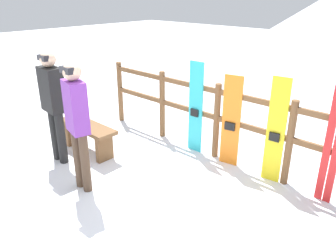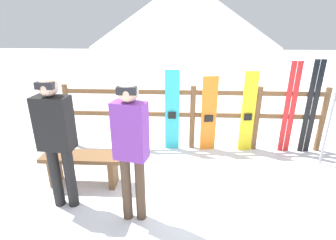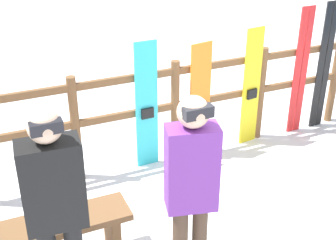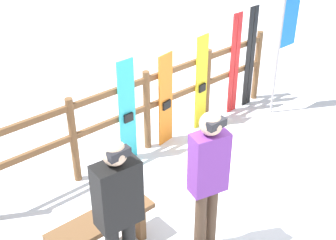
% 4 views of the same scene
% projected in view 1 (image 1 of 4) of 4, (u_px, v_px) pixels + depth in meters
% --- Properties ---
extents(ground_plane, '(40.00, 40.00, 0.00)m').
position_uv_depth(ground_plane, '(133.00, 204.00, 4.13)').
color(ground_plane, white).
extents(fence, '(4.81, 0.10, 1.21)m').
position_uv_depth(fence, '(217.00, 115.00, 5.08)').
color(fence, brown).
rests_on(fence, ground).
extents(bench, '(1.16, 0.36, 0.49)m').
position_uv_depth(bench, '(88.00, 132.00, 5.36)').
color(bench, brown).
rests_on(bench, ground).
extents(person_purple, '(0.41, 0.29, 1.73)m').
position_uv_depth(person_purple, '(77.00, 117.00, 4.10)').
color(person_purple, '#4C3828').
rests_on(person_purple, ground).
extents(person_black, '(0.43, 0.26, 1.72)m').
position_uv_depth(person_black, '(53.00, 100.00, 4.84)').
color(person_black, black).
rests_on(person_black, ground).
extents(snowboard_cyan, '(0.26, 0.06, 1.51)m').
position_uv_depth(snowboard_cyan, '(196.00, 108.00, 5.26)').
color(snowboard_cyan, '#2DBFCC').
rests_on(snowboard_cyan, ground).
extents(snowboard_orange, '(0.28, 0.09, 1.40)m').
position_uv_depth(snowboard_orange, '(231.00, 122.00, 4.86)').
color(snowboard_orange, orange).
rests_on(snowboard_orange, ground).
extents(snowboard_yellow, '(0.25, 0.08, 1.50)m').
position_uv_depth(snowboard_yellow, '(276.00, 132.00, 4.40)').
color(snowboard_yellow, yellow).
rests_on(snowboard_yellow, ground).
extents(ski_pair_red, '(0.19, 0.02, 1.68)m').
position_uv_depth(ski_pair_red, '(334.00, 141.00, 3.91)').
color(ski_pair_red, red).
rests_on(ski_pair_red, ground).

